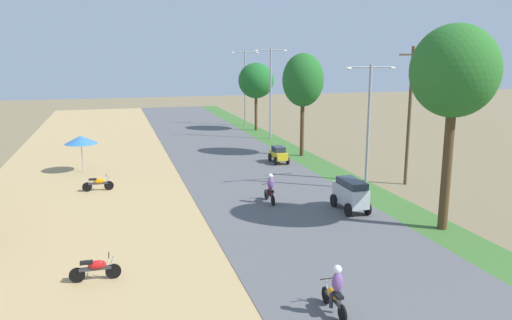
{
  "coord_description": "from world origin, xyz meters",
  "views": [
    {
      "loc": [
        -8.56,
        -7.3,
        8.05
      ],
      "look_at": [
        -0.6,
        20.68,
        1.9
      ],
      "focal_mm": 35.38,
      "sensor_mm": 36.0,
      "label": 1
    }
  ],
  "objects_px": {
    "streetlamp_near": "(369,118)",
    "car_hatchback_yellow": "(279,154)",
    "motorbike_ahead_second": "(335,291)",
    "motorbike_ahead_third": "(270,189)",
    "parked_motorbike_second": "(96,268)",
    "vendor_umbrella": "(81,140)",
    "median_tree_nearest": "(454,73)",
    "median_tree_third": "(256,81)",
    "car_van_silver": "(351,193)",
    "parked_motorbike_third": "(98,183)",
    "streetlamp_far": "(245,83)",
    "utility_pole_near": "(409,114)",
    "median_tree_second": "(303,80)",
    "streetlamp_mid": "(271,88)"
  },
  "relations": [
    {
      "from": "motorbike_ahead_second",
      "to": "car_hatchback_yellow",
      "type": "bearing_deg",
      "value": 76.11
    },
    {
      "from": "parked_motorbike_second",
      "to": "streetlamp_mid",
      "type": "height_order",
      "value": "streetlamp_mid"
    },
    {
      "from": "utility_pole_near",
      "to": "car_hatchback_yellow",
      "type": "xyz_separation_m",
      "value": [
        -5.76,
        7.9,
        -3.69
      ]
    },
    {
      "from": "motorbike_ahead_second",
      "to": "streetlamp_far",
      "type": "bearing_deg",
      "value": 79.09
    },
    {
      "from": "car_van_silver",
      "to": "motorbike_ahead_third",
      "type": "height_order",
      "value": "car_van_silver"
    },
    {
      "from": "parked_motorbike_third",
      "to": "median_tree_third",
      "type": "relative_size",
      "value": 0.25
    },
    {
      "from": "motorbike_ahead_third",
      "to": "utility_pole_near",
      "type": "bearing_deg",
      "value": 10.53
    },
    {
      "from": "parked_motorbike_third",
      "to": "utility_pole_near",
      "type": "relative_size",
      "value": 0.21
    },
    {
      "from": "motorbike_ahead_third",
      "to": "streetlamp_far",
      "type": "bearing_deg",
      "value": 77.85
    },
    {
      "from": "streetlamp_near",
      "to": "median_tree_second",
      "type": "bearing_deg",
      "value": 90.24
    },
    {
      "from": "car_van_silver",
      "to": "parked_motorbike_third",
      "type": "bearing_deg",
      "value": 148.58
    },
    {
      "from": "parked_motorbike_second",
      "to": "streetlamp_mid",
      "type": "bearing_deg",
      "value": 61.14
    },
    {
      "from": "streetlamp_mid",
      "to": "car_hatchback_yellow",
      "type": "height_order",
      "value": "streetlamp_mid"
    },
    {
      "from": "median_tree_third",
      "to": "motorbike_ahead_second",
      "type": "height_order",
      "value": "median_tree_third"
    },
    {
      "from": "motorbike_ahead_second",
      "to": "motorbike_ahead_third",
      "type": "height_order",
      "value": "same"
    },
    {
      "from": "median_tree_second",
      "to": "motorbike_ahead_third",
      "type": "height_order",
      "value": "median_tree_second"
    },
    {
      "from": "streetlamp_far",
      "to": "car_van_silver",
      "type": "height_order",
      "value": "streetlamp_far"
    },
    {
      "from": "motorbike_ahead_third",
      "to": "parked_motorbike_second",
      "type": "bearing_deg",
      "value": -139.98
    },
    {
      "from": "median_tree_second",
      "to": "vendor_umbrella",
      "type": "bearing_deg",
      "value": -175.96
    },
    {
      "from": "parked_motorbike_second",
      "to": "parked_motorbike_third",
      "type": "relative_size",
      "value": 1.0
    },
    {
      "from": "median_tree_nearest",
      "to": "streetlamp_far",
      "type": "xyz_separation_m",
      "value": [
        -0.1,
        35.86,
        -2.41
      ]
    },
    {
      "from": "median_tree_third",
      "to": "motorbike_ahead_second",
      "type": "bearing_deg",
      "value": -102.24
    },
    {
      "from": "parked_motorbike_second",
      "to": "streetlamp_far",
      "type": "bearing_deg",
      "value": 67.68
    },
    {
      "from": "median_tree_nearest",
      "to": "car_hatchback_yellow",
      "type": "height_order",
      "value": "median_tree_nearest"
    },
    {
      "from": "parked_motorbike_third",
      "to": "streetlamp_far",
      "type": "distance_m",
      "value": 29.33
    },
    {
      "from": "median_tree_third",
      "to": "utility_pole_near",
      "type": "relative_size",
      "value": 0.83
    },
    {
      "from": "parked_motorbike_third",
      "to": "car_van_silver",
      "type": "relative_size",
      "value": 0.75
    },
    {
      "from": "parked_motorbike_third",
      "to": "motorbike_ahead_third",
      "type": "xyz_separation_m",
      "value": [
        9.04,
        -5.19,
        0.3
      ]
    },
    {
      "from": "car_hatchback_yellow",
      "to": "streetlamp_far",
      "type": "bearing_deg",
      "value": 82.37
    },
    {
      "from": "motorbike_ahead_second",
      "to": "motorbike_ahead_third",
      "type": "relative_size",
      "value": 1.0
    },
    {
      "from": "streetlamp_near",
      "to": "utility_pole_near",
      "type": "distance_m",
      "value": 3.13
    },
    {
      "from": "parked_motorbike_third",
      "to": "median_tree_nearest",
      "type": "relative_size",
      "value": 0.19
    },
    {
      "from": "utility_pole_near",
      "to": "vendor_umbrella",
      "type": "bearing_deg",
      "value": 155.75
    },
    {
      "from": "parked_motorbike_second",
      "to": "median_tree_third",
      "type": "distance_m",
      "value": 37.08
    },
    {
      "from": "median_tree_second",
      "to": "streetlamp_near",
      "type": "relative_size",
      "value": 1.09
    },
    {
      "from": "car_hatchback_yellow",
      "to": "streetlamp_mid",
      "type": "bearing_deg",
      "value": 75.76
    },
    {
      "from": "median_tree_second",
      "to": "motorbike_ahead_second",
      "type": "xyz_separation_m",
      "value": [
        -8.0,
        -23.77,
        -5.16
      ]
    },
    {
      "from": "median_tree_second",
      "to": "car_hatchback_yellow",
      "type": "xyz_separation_m",
      "value": [
        -2.65,
        -2.12,
        -5.27
      ]
    },
    {
      "from": "parked_motorbike_third",
      "to": "motorbike_ahead_second",
      "type": "relative_size",
      "value": 1.0
    },
    {
      "from": "streetlamp_mid",
      "to": "utility_pole_near",
      "type": "height_order",
      "value": "streetlamp_mid"
    },
    {
      "from": "parked_motorbike_second",
      "to": "vendor_umbrella",
      "type": "xyz_separation_m",
      "value": [
        -1.31,
        18.06,
        1.75
      ]
    },
    {
      "from": "motorbike_ahead_third",
      "to": "car_hatchback_yellow",
      "type": "bearing_deg",
      "value": 68.98
    },
    {
      "from": "car_van_silver",
      "to": "motorbike_ahead_second",
      "type": "distance_m",
      "value": 10.82
    },
    {
      "from": "median_tree_second",
      "to": "utility_pole_near",
      "type": "bearing_deg",
      "value": -72.72
    },
    {
      "from": "parked_motorbike_third",
      "to": "streetlamp_far",
      "type": "relative_size",
      "value": 0.22
    },
    {
      "from": "median_tree_nearest",
      "to": "utility_pole_near",
      "type": "height_order",
      "value": "median_tree_nearest"
    },
    {
      "from": "streetlamp_near",
      "to": "car_hatchback_yellow",
      "type": "height_order",
      "value": "streetlamp_near"
    },
    {
      "from": "median_tree_nearest",
      "to": "streetlamp_near",
      "type": "bearing_deg",
      "value": 90.79
    },
    {
      "from": "median_tree_third",
      "to": "utility_pole_near",
      "type": "bearing_deg",
      "value": -83.18
    },
    {
      "from": "parked_motorbike_third",
      "to": "motorbike_ahead_second",
      "type": "bearing_deg",
      "value": -66.7
    }
  ]
}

